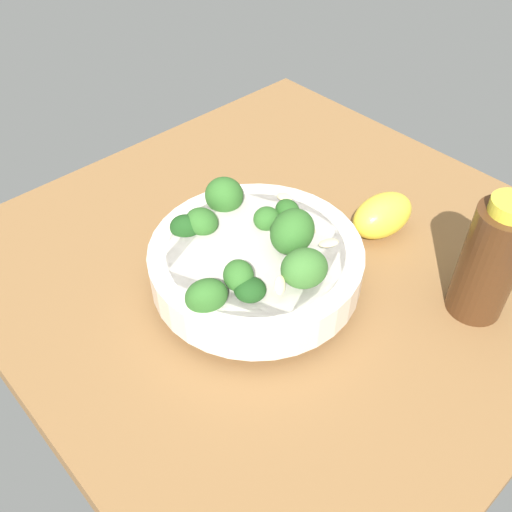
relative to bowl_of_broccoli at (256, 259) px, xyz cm
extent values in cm
cube|color=brown|center=(-5.42, -1.20, -5.86)|extent=(57.91, 57.91, 4.55)
cylinder|color=silver|center=(-0.04, 0.01, -2.95)|extent=(11.37, 11.37, 1.25)
cylinder|color=silver|center=(-0.04, 0.01, -0.45)|extent=(20.68, 20.68, 3.75)
cylinder|color=beige|center=(-0.04, 0.01, 1.02)|extent=(17.11, 17.11, 0.80)
cylinder|color=#2F662B|center=(-2.43, -7.44, 0.48)|extent=(1.52, 1.79, 1.60)
ellipsoid|color=#2D6023|center=(-2.43, -7.44, 2.31)|extent=(6.45, 6.09, 5.24)
cylinder|color=#3C7A32|center=(4.35, 4.00, 0.49)|extent=(1.27, 1.51, 1.60)
ellipsoid|color=#194216|center=(4.35, 4.00, 2.02)|extent=(4.31, 4.21, 3.12)
cylinder|color=#589D47|center=(-2.23, 1.60, 1.66)|extent=(1.25, 1.24, 1.68)
ellipsoid|color=black|center=(-2.23, 1.60, 3.30)|extent=(4.04, 4.11, 3.43)
cylinder|color=#4A8F3C|center=(4.36, 2.52, 1.10)|extent=(1.47, 1.65, 1.54)
ellipsoid|color=#2D6023|center=(4.36, 2.52, 2.66)|extent=(4.48, 4.31, 3.79)
cylinder|color=#589D47|center=(-5.10, -0.71, 1.18)|extent=(1.10, 1.14, 1.26)
ellipsoid|color=#23511C|center=(-5.10, -0.71, 2.40)|extent=(2.80, 2.93, 2.89)
cylinder|color=#3C7A32|center=(-3.31, -1.97, 0.75)|extent=(1.30, 1.33, 1.34)
ellipsoid|color=#2D6023|center=(-3.31, -1.97, 2.00)|extent=(3.33, 3.52, 2.77)
cylinder|color=#589D47|center=(-0.26, 6.03, 0.95)|extent=(2.11, 1.74, 1.99)
ellipsoid|color=#386B2B|center=(-0.26, 6.03, 3.01)|extent=(5.72, 5.57, 5.65)
cylinder|color=#4A8F3C|center=(7.59, 1.98, 0.16)|extent=(1.85, 1.57, 1.81)
ellipsoid|color=#2D6023|center=(7.59, 1.98, 1.96)|extent=(5.59, 5.11, 5.02)
cylinder|color=#589D47|center=(-2.60, 2.21, 1.46)|extent=(2.15, 2.09, 1.73)
ellipsoid|color=#2D6023|center=(-2.60, 2.21, 3.44)|extent=(6.38, 4.85, 5.56)
cylinder|color=#4A8F3C|center=(3.24, -6.68, 0.35)|extent=(1.58, 1.49, 1.46)
ellipsoid|color=#194216|center=(3.24, -6.68, 1.78)|extent=(4.20, 3.95, 3.20)
cylinder|color=#589D47|center=(1.74, -5.93, 0.36)|extent=(1.55, 1.88, 1.78)
ellipsoid|color=#2D6023|center=(1.74, -5.93, 2.08)|extent=(5.14, 4.56, 4.21)
ellipsoid|color=#DBBC84|center=(-5.66, 1.82, 2.25)|extent=(1.09, 1.90, 1.29)
ellipsoid|color=#DBBC84|center=(2.52, 5.81, 2.69)|extent=(1.95, 1.82, 1.40)
ellipsoid|color=#DBBC84|center=(-4.20, 5.32, 3.10)|extent=(2.04, 1.92, 0.75)
ellipsoid|color=#DBBC84|center=(0.05, 5.56, 4.03)|extent=(1.89, 2.02, 0.99)
ellipsoid|color=#DBBC84|center=(-6.34, -2.58, 2.81)|extent=(1.29, 1.95, 0.74)
ellipsoid|color=yellow|center=(-15.66, 3.39, -1.20)|extent=(8.10, 5.63, 4.75)
cylinder|color=#472814|center=(-13.55, 16.45, 2.30)|extent=(5.25, 5.25, 11.76)
cylinder|color=gold|center=(-13.55, 16.45, 8.79)|extent=(3.67, 3.67, 1.22)
camera|label=1|loc=(26.40, 28.66, 37.63)|focal=39.29mm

